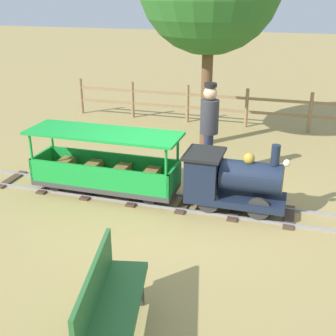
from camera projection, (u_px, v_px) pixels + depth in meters
ground_plane at (173, 202)px, 6.58m from camera, size 60.00×60.00×0.00m
track at (161, 200)px, 6.63m from camera, size 0.70×6.05×0.04m
locomotive at (231, 179)px, 6.17m from camera, size 0.66×1.45×1.02m
passenger_car at (105, 168)px, 6.72m from camera, size 0.76×2.35×0.97m
conductor_person at (209, 124)px, 7.08m from camera, size 0.30×0.30×1.62m
park_bench at (110, 307)px, 3.79m from camera, size 1.36×0.67×0.82m
fence_section at (217, 104)px, 10.25m from camera, size 0.08×7.13×0.90m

